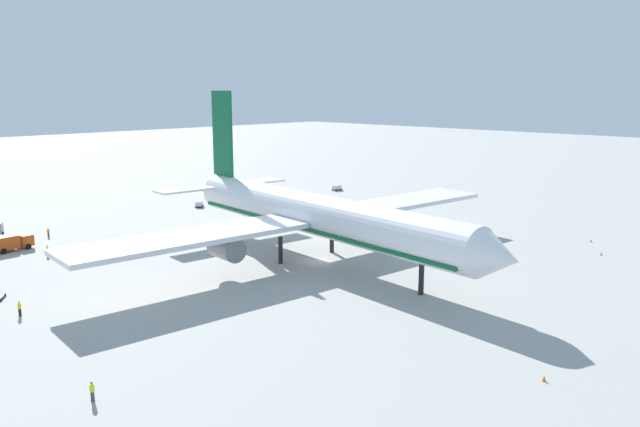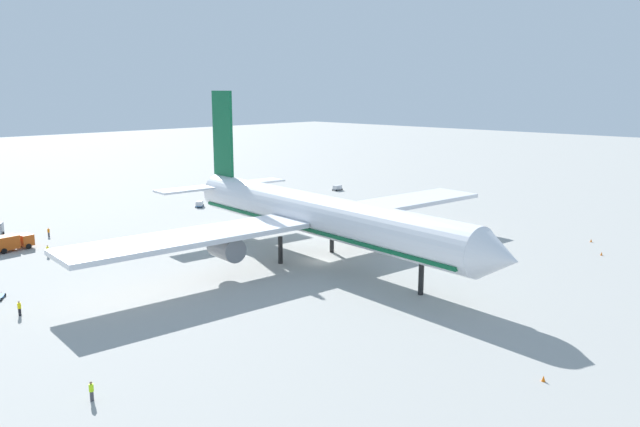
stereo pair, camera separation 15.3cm
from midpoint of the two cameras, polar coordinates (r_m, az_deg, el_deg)
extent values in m
plane|color=#9E9E99|center=(94.77, -0.14, -4.42)|extent=(600.00, 600.00, 0.00)
cylinder|color=white|center=(93.07, -0.14, -0.13)|extent=(58.21, 11.91, 6.23)
cone|color=white|center=(72.46, 16.05, -3.89)|extent=(5.56, 6.57, 6.10)
cone|color=white|center=(119.06, -10.10, 2.21)|extent=(6.78, 6.50, 5.92)
cube|color=#0C5933|center=(113.48, -8.98, 7.24)|extent=(6.02, 1.09, 15.14)
cube|color=white|center=(118.54, -6.16, 2.89)|extent=(5.54, 12.09, 0.36)
cube|color=white|center=(111.64, -11.94, 2.19)|extent=(5.54, 12.09, 0.36)
cube|color=white|center=(109.01, 7.04, 0.98)|extent=(12.33, 34.90, 0.70)
cylinder|color=slate|center=(105.11, 5.51, -0.62)|extent=(5.98, 4.33, 3.79)
cube|color=white|center=(84.58, -11.99, -2.19)|extent=(12.33, 34.90, 0.70)
cylinder|color=slate|center=(86.67, -8.64, -3.13)|extent=(5.37, 3.84, 3.36)
cylinder|color=black|center=(80.33, 9.22, -5.94)|extent=(0.70, 0.70, 4.13)
cylinder|color=black|center=(99.58, 1.05, -2.42)|extent=(0.70, 0.70, 4.13)
cylinder|color=black|center=(93.38, -3.70, -3.37)|extent=(0.70, 0.70, 4.13)
cube|color=#0C5933|center=(93.42, -0.14, -1.16)|extent=(55.88, 11.38, 0.50)
cube|color=#BF4C14|center=(113.51, -25.45, -2.19)|extent=(2.63, 2.08, 1.82)
cube|color=#BF4C14|center=(112.14, -26.99, -2.40)|extent=(2.82, 4.06, 2.12)
cube|color=black|center=(113.69, -25.17, -1.91)|extent=(2.07, 0.27, 0.80)
cylinder|color=black|center=(114.73, -25.76, -2.55)|extent=(0.38, 0.92, 0.90)
cylinder|color=black|center=(112.55, -25.22, -2.75)|extent=(0.38, 0.92, 0.90)
cylinder|color=black|center=(110.96, -27.05, -3.10)|extent=(0.38, 0.92, 0.90)
cylinder|color=black|center=(124.02, -27.12, -1.70)|extent=(0.93, 0.71, 0.90)
cube|color=#26598C|center=(140.89, -11.05, 0.70)|extent=(2.80, 2.85, 0.15)
cylinder|color=#333338|center=(139.35, -11.18, 0.58)|extent=(0.47, 0.49, 0.08)
cube|color=silver|center=(140.79, -11.06, 0.92)|extent=(2.42, 2.45, 0.97)
cylinder|color=black|center=(139.81, -10.85, 0.59)|extent=(0.36, 0.37, 0.40)
cylinder|color=black|center=(140.10, -11.41, 0.59)|extent=(0.36, 0.37, 0.40)
cylinder|color=black|center=(141.71, -10.69, 0.74)|extent=(0.36, 0.37, 0.40)
cylinder|color=black|center=(142.00, -11.24, 0.74)|extent=(0.36, 0.37, 0.40)
cube|color=#595B60|center=(161.26, 1.54, 2.23)|extent=(1.46, 2.77, 0.15)
cylinder|color=#333338|center=(162.50, 1.93, 2.29)|extent=(0.09, 0.60, 0.08)
cube|color=silver|center=(161.18, 1.54, 2.43)|extent=(1.31, 2.32, 0.98)
cylinder|color=black|center=(162.50, 1.60, 2.27)|extent=(0.13, 0.40, 0.40)
cylinder|color=black|center=(161.59, 1.97, 2.22)|extent=(0.13, 0.40, 0.40)
cylinder|color=black|center=(160.97, 1.11, 2.19)|extent=(0.13, 0.40, 0.40)
cylinder|color=black|center=(160.05, 1.48, 2.13)|extent=(0.13, 0.40, 0.40)
cylinder|color=#333338|center=(89.29, -27.29, -6.53)|extent=(0.54, 0.40, 0.08)
cylinder|color=black|center=(88.59, -26.95, -6.68)|extent=(0.40, 0.32, 0.40)
cylinder|color=black|center=(86.95, -27.25, -7.03)|extent=(0.40, 0.32, 0.40)
cylinder|color=#3F3F47|center=(120.40, -23.67, -1.78)|extent=(0.41, 0.41, 0.82)
cylinder|color=orange|center=(120.25, -23.70, -1.45)|extent=(0.51, 0.51, 0.61)
sphere|color=beige|center=(120.16, -23.71, -1.26)|extent=(0.22, 0.22, 0.22)
cylinder|color=black|center=(80.45, -25.87, -8.15)|extent=(0.41, 0.41, 0.88)
cylinder|color=yellow|center=(80.21, -25.91, -7.63)|extent=(0.52, 0.52, 0.66)
sphere|color=tan|center=(80.08, -25.94, -7.32)|extent=(0.24, 0.24, 0.24)
cylinder|color=#3F3F47|center=(57.56, -20.21, -15.45)|extent=(0.34, 0.34, 0.86)
cylinder|color=#B2F219|center=(57.23, -20.26, -14.78)|extent=(0.43, 0.43, 0.64)
sphere|color=#8C6647|center=(57.05, -20.29, -14.38)|extent=(0.23, 0.23, 0.23)
cylinder|color=#3F3F47|center=(106.54, -23.74, -3.39)|extent=(0.43, 0.43, 0.86)
cylinder|color=yellow|center=(106.36, -23.77, -2.99)|extent=(0.54, 0.54, 0.65)
sphere|color=#8C6647|center=(106.26, -23.79, -2.76)|extent=(0.23, 0.23, 0.23)
cone|color=orange|center=(138.25, -5.92, 0.65)|extent=(0.36, 0.36, 0.55)
cone|color=orange|center=(107.73, 24.35, -3.37)|extent=(0.36, 0.36, 0.55)
cone|color=orange|center=(116.31, 23.55, -2.28)|extent=(0.36, 0.36, 0.55)
cone|color=orange|center=(60.94, 19.79, -14.04)|extent=(0.36, 0.36, 0.55)
camera|label=1|loc=(0.08, -90.05, -0.01)|focal=34.89mm
camera|label=2|loc=(0.08, 89.95, 0.01)|focal=34.89mm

